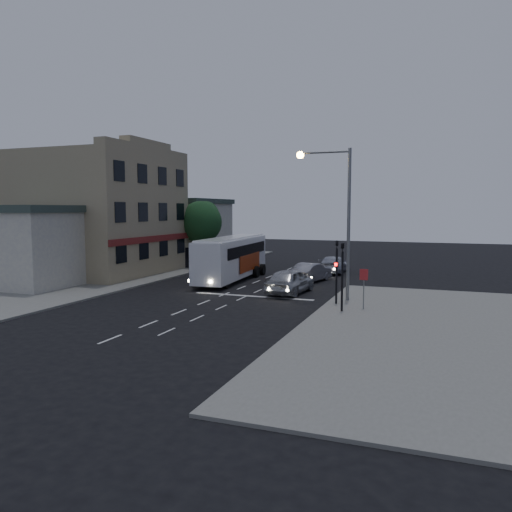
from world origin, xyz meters
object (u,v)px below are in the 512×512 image
at_px(tour_bus, 232,257).
at_px(traffic_signal_side, 342,268).
at_px(car_sedan_a, 311,272).
at_px(car_sedan_b, 333,264).
at_px(traffic_signal_main, 337,264).
at_px(streetlight, 338,206).
at_px(street_tree, 201,220).
at_px(car_suv, 290,281).
at_px(regulatory_sign, 364,282).

bearing_deg(tour_bus, traffic_signal_side, -45.77).
xyz_separation_m(car_sedan_a, car_sedan_b, (0.51, 5.91, 0.00)).
bearing_deg(traffic_signal_main, car_sedan_a, 112.88).
bearing_deg(streetlight, car_sedan_b, 102.49).
xyz_separation_m(traffic_signal_side, street_tree, (-16.51, 16.22, 2.08)).
xyz_separation_m(streetlight, street_tree, (-15.55, 12.82, -1.23)).
distance_m(car_sedan_a, traffic_signal_main, 9.65).
height_order(tour_bus, street_tree, street_tree).
xyz_separation_m(car_suv, car_sedan_b, (0.49, 11.65, -0.10)).
relative_size(car_suv, streetlight, 0.55).
bearing_deg(traffic_signal_main, traffic_signal_side, -70.51).
relative_size(tour_bus, streetlight, 1.25).
bearing_deg(car_sedan_b, traffic_signal_side, 99.83).
bearing_deg(traffic_signal_side, streetlight, 105.70).
height_order(car_suv, traffic_signal_main, traffic_signal_main).
bearing_deg(car_suv, traffic_signal_side, 136.31).
distance_m(tour_bus, street_tree, 9.62).
distance_m(traffic_signal_main, regulatory_sign, 2.14).
bearing_deg(street_tree, regulatory_sign, -41.08).
xyz_separation_m(car_sedan_a, street_tree, (-12.11, 5.49, 3.77)).
bearing_deg(regulatory_sign, street_tree, 138.92).
xyz_separation_m(car_sedan_a, traffic_signal_side, (4.40, -10.74, 1.69)).
distance_m(traffic_signal_main, street_tree, 21.38).
bearing_deg(tour_bus, streetlight, -35.99).
xyz_separation_m(car_sedan_b, regulatory_sign, (4.89, -15.69, 0.86)).
height_order(car_suv, regulatory_sign, regulatory_sign).
xyz_separation_m(car_sedan_b, streetlight, (2.93, -13.25, 5.00)).
relative_size(car_sedan_a, traffic_signal_side, 1.08).
bearing_deg(tour_bus, car_sedan_a, 9.55).
xyz_separation_m(car_sedan_b, street_tree, (-12.62, -0.42, 3.76)).
distance_m(car_sedan_a, streetlight, 9.52).
bearing_deg(street_tree, car_sedan_a, -24.38).
bearing_deg(car_sedan_b, street_tree, -1.39).
relative_size(car_sedan_a, traffic_signal_main, 1.08).
bearing_deg(car_sedan_b, tour_bus, 45.23).
relative_size(tour_bus, regulatory_sign, 5.10).
distance_m(car_sedan_a, traffic_signal_side, 11.72).
bearing_deg(car_sedan_a, tour_bus, 25.65).
relative_size(car_sedan_b, streetlight, 0.56).
bearing_deg(regulatory_sign, tour_bus, 143.67).
bearing_deg(car_suv, car_sedan_b, -87.33).
relative_size(tour_bus, car_sedan_b, 2.21).
bearing_deg(traffic_signal_side, car_sedan_a, 112.27).
height_order(tour_bus, traffic_signal_side, traffic_signal_side).
relative_size(car_suv, car_sedan_a, 1.11).
xyz_separation_m(traffic_signal_main, streetlight, (-0.26, 1.42, 3.31)).
xyz_separation_m(car_suv, regulatory_sign, (5.38, -4.04, 0.76)).
distance_m(car_suv, street_tree, 16.92).
bearing_deg(tour_bus, regulatory_sign, -40.14).
bearing_deg(tour_bus, car_suv, -39.63).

